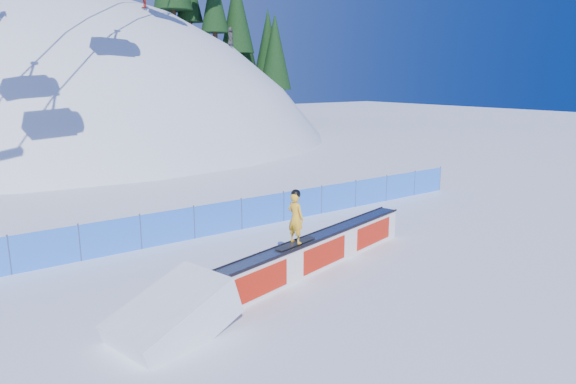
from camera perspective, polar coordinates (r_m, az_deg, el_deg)
ground at (r=17.15m, az=5.58°, el=-7.09°), size 160.00×160.00×0.00m
snow_hill at (r=60.00m, az=-23.07°, el=-11.77°), size 64.00×64.00×64.00m
treeline at (r=62.15m, az=-4.12°, el=16.64°), size 19.11×8.32×20.28m
safety_fence at (r=20.40m, az=-2.78°, el=-2.06°), size 22.05×0.05×1.30m
rail_box at (r=15.92m, az=3.30°, el=-6.65°), size 8.68×2.71×1.06m
snow_ramp at (r=12.52m, az=-12.59°, el=-15.15°), size 3.15×2.38×1.76m
snowboarder at (r=14.71m, az=0.85°, el=-2.83°), size 1.57×0.64×1.61m
distant_skiers at (r=44.27m, az=-20.53°, el=19.24°), size 20.10×7.00×5.60m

